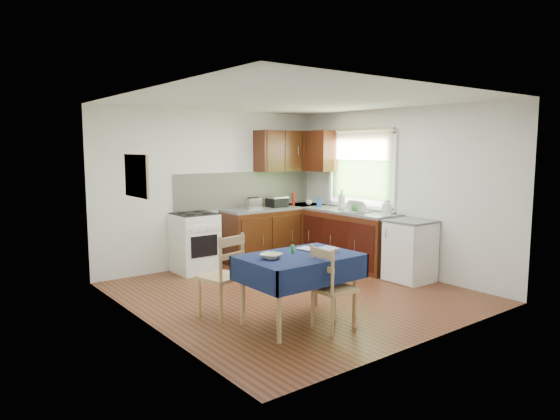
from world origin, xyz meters
TOP-DOWN VIEW (x-y plane):
  - floor at (0.00, 0.00)m, footprint 4.20×4.20m
  - ceiling at (0.00, 0.00)m, footprint 4.00×4.20m
  - wall_back at (0.00, 2.10)m, footprint 4.00×0.02m
  - wall_front at (0.00, -2.10)m, footprint 4.00×0.02m
  - wall_left at (-2.00, 0.00)m, footprint 0.02×4.20m
  - wall_right at (2.00, 0.00)m, footprint 0.02×4.20m
  - base_cabinets at (1.36, 1.26)m, footprint 1.90×2.30m
  - worktop_back at (1.05, 1.80)m, footprint 1.90×0.60m
  - worktop_right at (1.70, 0.65)m, footprint 0.60×1.70m
  - worktop_corner at (1.70, 1.80)m, footprint 0.60×0.60m
  - splashback at (0.65, 2.08)m, footprint 2.70×0.02m
  - upper_cabinets at (1.52, 1.80)m, footprint 1.20×0.85m
  - stove at (-0.50, 1.80)m, footprint 0.60×0.61m
  - window at (1.97, 0.70)m, footprint 0.04×1.48m
  - fridge at (1.70, -0.55)m, footprint 0.58×0.60m
  - corkboard at (-1.97, 0.30)m, footprint 0.04×0.62m
  - dining_table at (-0.67, -0.93)m, footprint 1.25×0.85m
  - chair_far at (-1.22, -0.26)m, footprint 0.51×0.51m
  - chair_near at (-0.52, -1.27)m, footprint 0.40×0.40m
  - toaster at (0.59, 1.81)m, footprint 0.26×0.16m
  - sandwich_press at (1.07, 1.78)m, footprint 0.31×0.27m
  - sauce_bottle at (1.41, 1.74)m, footprint 0.05×0.05m
  - yellow_packet at (1.00, 1.93)m, footprint 0.15×0.12m
  - dish_rack at (1.62, 0.44)m, footprint 0.40×0.30m
  - kettle at (1.70, -0.10)m, footprint 0.14×0.14m
  - cup at (1.70, 1.67)m, footprint 0.14×0.14m
  - soap_bottle_a at (1.67, 0.82)m, footprint 0.17×0.17m
  - soap_bottle_b at (1.68, 1.37)m, footprint 0.12×0.12m
  - soap_bottle_c at (1.66, 0.48)m, footprint 0.17×0.17m
  - plate_bowl at (-1.01, -0.88)m, footprint 0.28×0.28m
  - book at (-0.49, -0.80)m, footprint 0.22×0.27m
  - spice_jar at (-0.66, -0.80)m, footprint 0.04×0.04m
  - tea_towel at (-0.35, -0.99)m, footprint 0.27×0.22m

SIDE VIEW (x-z plane):
  - floor at x=0.00m, z-range 0.00..0.00m
  - base_cabinets at x=1.36m, z-range 0.00..0.86m
  - fridge at x=1.70m, z-range 0.00..0.88m
  - stove at x=-0.50m, z-range 0.00..0.92m
  - chair_near at x=-0.52m, z-range 0.03..0.92m
  - chair_far at x=-1.22m, z-range 0.03..0.99m
  - dining_table at x=-0.67m, z-range 0.27..1.03m
  - book at x=-0.49m, z-range 0.76..0.77m
  - tea_towel at x=-0.35m, z-range 0.76..0.80m
  - plate_bowl at x=-1.01m, z-range 0.76..0.81m
  - spice_jar at x=-0.66m, z-range 0.76..0.84m
  - worktop_back at x=1.05m, z-range 0.86..0.90m
  - worktop_right at x=1.70m, z-range 0.86..0.90m
  - worktop_corner at x=1.70m, z-range 0.86..0.90m
  - dish_rack at x=1.62m, z-range 0.83..1.02m
  - cup at x=1.70m, z-range 0.90..0.99m
  - yellow_packet at x=1.00m, z-range 0.90..1.07m
  - sandwich_press at x=1.07m, z-range 0.90..1.08m
  - toaster at x=0.59m, z-range 0.89..1.09m
  - soap_bottle_c at x=1.66m, z-range 0.90..1.08m
  - soap_bottle_b at x=1.68m, z-range 0.90..1.09m
  - kettle at x=1.70m, z-range 0.89..1.13m
  - sauce_bottle at x=1.41m, z-range 0.90..1.13m
  - soap_bottle_a at x=1.67m, z-range 0.90..1.23m
  - splashback at x=0.65m, z-range 0.90..1.50m
  - wall_back at x=0.00m, z-range 0.00..2.50m
  - wall_front at x=0.00m, z-range 0.00..2.50m
  - wall_left at x=-2.00m, z-range 0.00..2.50m
  - wall_right at x=2.00m, z-range 0.00..2.50m
  - corkboard at x=-1.97m, z-range 1.36..1.83m
  - window at x=1.97m, z-range 1.02..2.28m
  - upper_cabinets at x=1.52m, z-range 1.50..2.20m
  - ceiling at x=0.00m, z-range 2.49..2.51m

